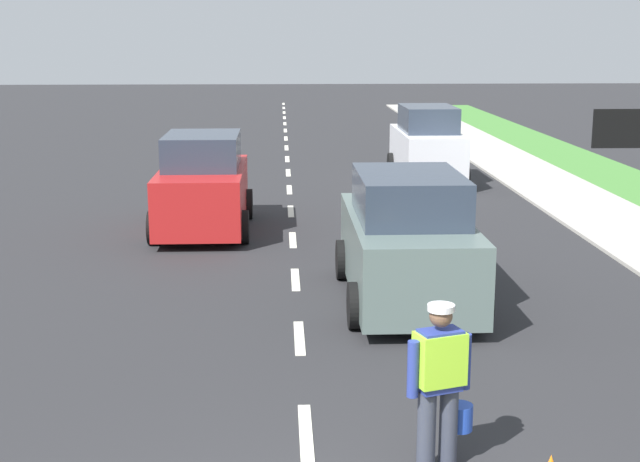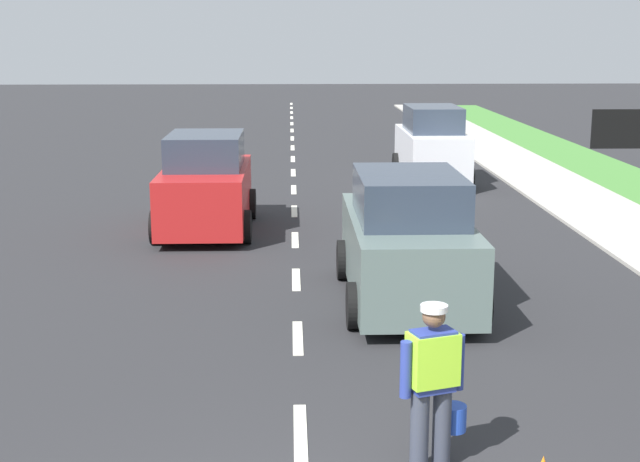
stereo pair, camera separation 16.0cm
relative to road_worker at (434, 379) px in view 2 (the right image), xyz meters
name	(u,v)px [view 2 (the right image)]	position (x,y,z in m)	size (l,w,h in m)	color
ground_plane	(293,171)	(-1.27, 19.14, -0.93)	(96.00, 96.00, 0.00)	#28282B
lane_center_line	(293,153)	(-1.27, 23.34, -0.93)	(0.14, 46.40, 0.01)	silver
road_worker	(434,379)	(0.00, 0.00, 0.00)	(0.70, 0.53, 1.67)	#383D4C
car_parked_far	(432,147)	(2.63, 16.92, 0.07)	(1.87, 4.05, 2.16)	silver
car_outgoing_ahead	(407,242)	(0.46, 5.53, 0.03)	(2.04, 4.25, 2.06)	slate
car_oncoming_lead	(206,186)	(-3.15, 10.86, 0.03)	(2.01, 4.01, 2.07)	red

